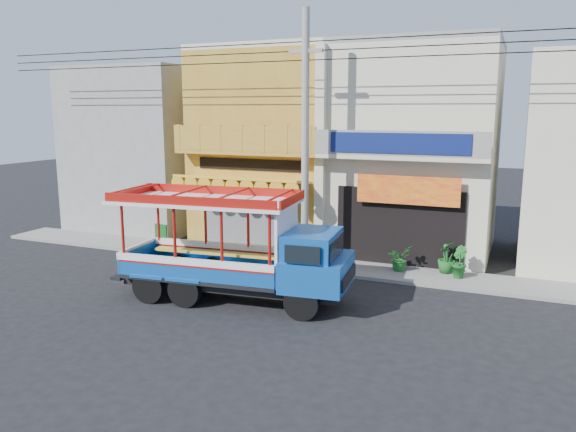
{
  "coord_description": "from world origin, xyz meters",
  "views": [
    {
      "loc": [
        5.94,
        -14.82,
        5.65
      ],
      "look_at": [
        -1.31,
        2.5,
        2.11
      ],
      "focal_mm": 35.0,
      "sensor_mm": 36.0,
      "label": 1
    }
  ],
  "objects_px": {
    "green_sign": "(161,238)",
    "songthaew_truck": "(249,250)",
    "utility_pole": "(309,129)",
    "potted_plant_b": "(459,262)",
    "potted_plant_c": "(447,257)",
    "potted_plant_a": "(399,258)"
  },
  "relations": [
    {
      "from": "songthaew_truck",
      "to": "green_sign",
      "type": "height_order",
      "value": "songthaew_truck"
    },
    {
      "from": "potted_plant_b",
      "to": "potted_plant_c",
      "type": "xyz_separation_m",
      "value": [
        -0.44,
        0.4,
        0.01
      ]
    },
    {
      "from": "potted_plant_c",
      "to": "potted_plant_a",
      "type": "bearing_deg",
      "value": -60.5
    },
    {
      "from": "potted_plant_c",
      "to": "potted_plant_b",
      "type": "bearing_deg",
      "value": 64.31
    },
    {
      "from": "utility_pole",
      "to": "green_sign",
      "type": "xyz_separation_m",
      "value": [
        -6.64,
        0.53,
        -4.51
      ]
    },
    {
      "from": "utility_pole",
      "to": "songthaew_truck",
      "type": "height_order",
      "value": "utility_pole"
    },
    {
      "from": "green_sign",
      "to": "songthaew_truck",
      "type": "bearing_deg",
      "value": -34.8
    },
    {
      "from": "utility_pole",
      "to": "potted_plant_b",
      "type": "relative_size",
      "value": 26.12
    },
    {
      "from": "green_sign",
      "to": "potted_plant_a",
      "type": "xyz_separation_m",
      "value": [
        9.69,
        0.38,
        0.04
      ]
    },
    {
      "from": "green_sign",
      "to": "potted_plant_c",
      "type": "height_order",
      "value": "potted_plant_c"
    },
    {
      "from": "potted_plant_b",
      "to": "potted_plant_c",
      "type": "relative_size",
      "value": 0.97
    },
    {
      "from": "potted_plant_b",
      "to": "potted_plant_c",
      "type": "bearing_deg",
      "value": 26.26
    },
    {
      "from": "songthaew_truck",
      "to": "potted_plant_b",
      "type": "bearing_deg",
      "value": 40.01
    },
    {
      "from": "green_sign",
      "to": "utility_pole",
      "type": "bearing_deg",
      "value": -4.6
    },
    {
      "from": "songthaew_truck",
      "to": "potted_plant_b",
      "type": "relative_size",
      "value": 6.78
    },
    {
      "from": "utility_pole",
      "to": "songthaew_truck",
      "type": "xyz_separation_m",
      "value": [
        -0.46,
        -3.76,
        -3.44
      ]
    },
    {
      "from": "potted_plant_a",
      "to": "potted_plant_b",
      "type": "bearing_deg",
      "value": -66.4
    },
    {
      "from": "potted_plant_c",
      "to": "green_sign",
      "type": "bearing_deg",
      "value": -69.42
    },
    {
      "from": "utility_pole",
      "to": "potted_plant_a",
      "type": "height_order",
      "value": "utility_pole"
    },
    {
      "from": "green_sign",
      "to": "potted_plant_c",
      "type": "bearing_deg",
      "value": 3.74
    },
    {
      "from": "utility_pole",
      "to": "songthaew_truck",
      "type": "relative_size",
      "value": 3.85
    },
    {
      "from": "songthaew_truck",
      "to": "green_sign",
      "type": "bearing_deg",
      "value": 145.2
    }
  ]
}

